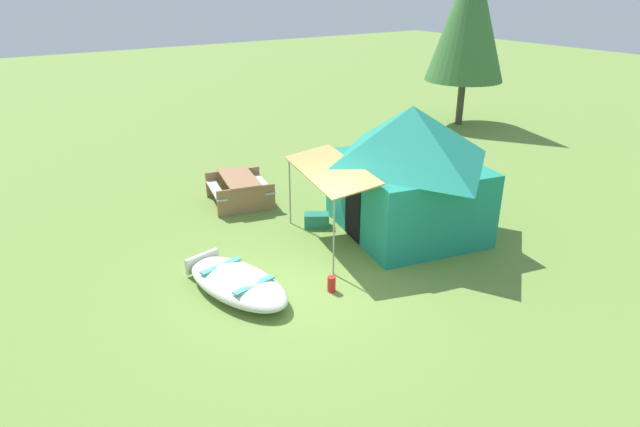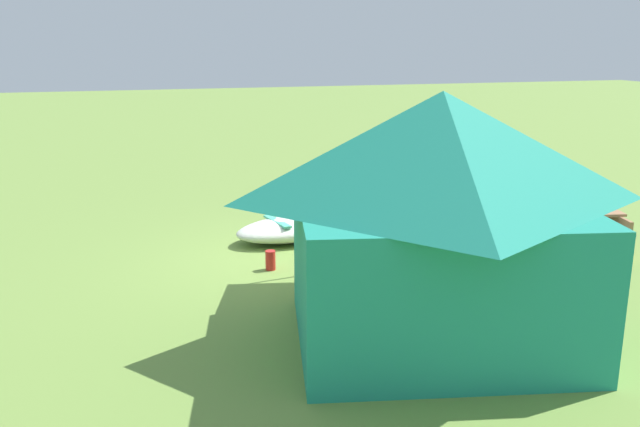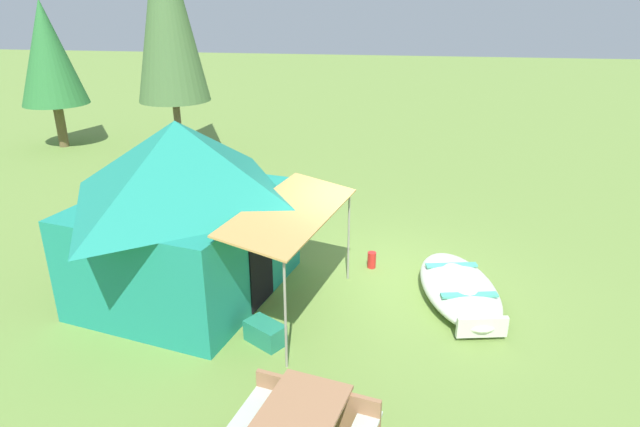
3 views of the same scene
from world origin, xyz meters
TOP-DOWN VIEW (x-y plane):
  - ground_plane at (0.00, 0.00)m, footprint 80.00×80.00m
  - beached_rowboat at (-0.47, -1.37)m, footprint 2.75×1.69m
  - canvas_cabin_tent at (-0.83, 3.22)m, footprint 4.04×4.60m
  - picnic_table at (-4.55, 0.67)m, footprint 1.97×1.83m
  - cooler_box at (-2.16, 1.56)m, footprint 0.60×0.68m
  - fuel_can at (0.49, 0.16)m, footprint 0.19×0.19m
  - pine_tree_back_left at (-7.34, 11.98)m, footprint 3.06×3.06m

SIDE VIEW (x-z plane):
  - ground_plane at x=0.00m, z-range 0.00..0.00m
  - fuel_can at x=0.49m, z-range 0.00..0.31m
  - cooler_box at x=-2.16m, z-range 0.00..0.33m
  - beached_rowboat at x=-0.47m, z-range 0.01..0.43m
  - picnic_table at x=-4.55m, z-range 0.10..0.84m
  - canvas_cabin_tent at x=-0.83m, z-range 0.06..3.05m
  - pine_tree_back_left at x=-7.34m, z-range 0.88..7.54m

